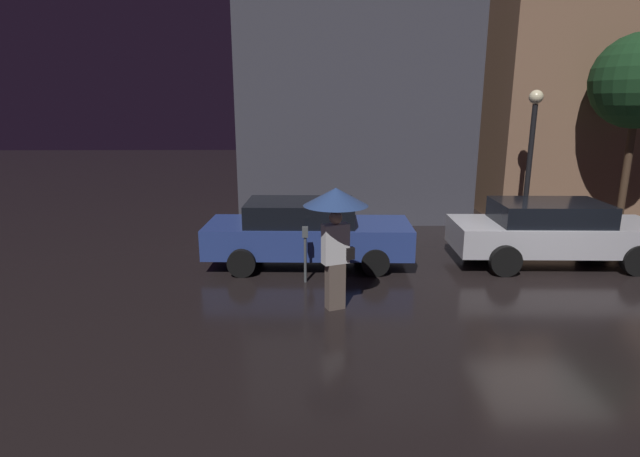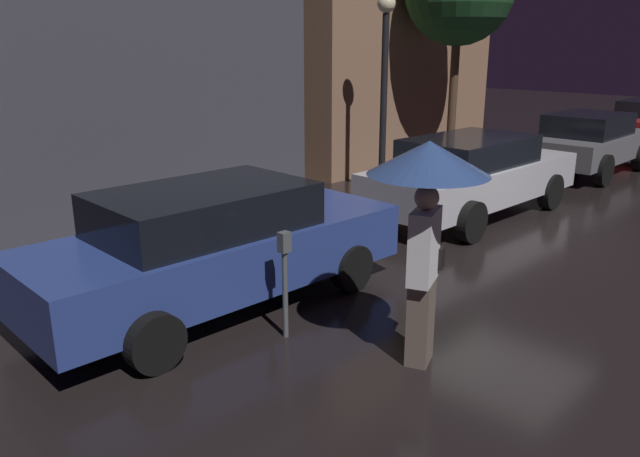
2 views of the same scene
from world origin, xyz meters
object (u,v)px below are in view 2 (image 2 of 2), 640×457
Objects in this scene: parked_car_silver at (472,174)px; parking_meter at (285,273)px; pedestrian_with_umbrella at (427,190)px; parked_car_grey at (588,142)px; parked_car_blue at (216,244)px; street_lamp_near at (385,65)px.

parked_car_silver is 3.93× the size of parking_meter.
pedestrian_with_umbrella is 1.87× the size of parking_meter.
pedestrian_with_umbrella is 1.81m from parking_meter.
parked_car_blue is at bearing 179.57° from parked_car_grey.
parked_car_silver is 2.10× the size of pedestrian_with_umbrella.
parked_car_grey is 5.87m from street_lamp_near.
street_lamp_near is (-5.06, 2.32, 1.86)m from parked_car_grey.
pedestrian_with_umbrella reaches higher than parking_meter.
pedestrian_with_umbrella is at bearing -151.97° from parked_car_silver.
parked_car_silver reaches higher than parking_meter.
parked_car_grey is 3.25× the size of parking_meter.
parked_car_blue is at bearing 89.20° from parking_meter.
parked_car_silver is (5.74, -0.05, 0.01)m from parked_car_blue.
parked_car_grey reaches higher than parking_meter.
pedestrian_with_umbrella is (-5.19, -2.56, 1.00)m from parked_car_silver.
parked_car_silver is at bearing -97.36° from street_lamp_near.
pedestrian_with_umbrella is at bearing -138.31° from street_lamp_near.
pedestrian_with_umbrella is (-10.55, -2.57, 1.01)m from parked_car_grey.
street_lamp_near is at bearing 84.43° from parked_car_silver.
parked_car_blue is 5.74m from parked_car_silver.
parking_meter is (-11.12, -1.20, -0.02)m from parked_car_grey.
parked_car_silver is at bearing 1.51° from parked_car_blue.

